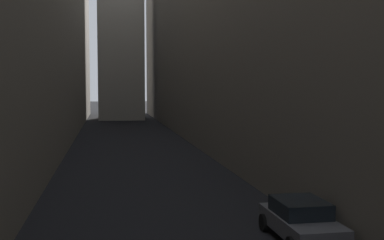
# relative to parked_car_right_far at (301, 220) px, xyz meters

# --- Properties ---
(ground_plane) EXTENTS (264.00, 264.00, 0.00)m
(ground_plane) POSITION_rel_parked_car_right_far_xyz_m (-4.40, 24.60, -0.76)
(ground_plane) COLOR black
(building_block_right) EXTENTS (10.76, 108.00, 22.07)m
(building_block_right) POSITION_rel_parked_car_right_far_xyz_m (6.48, 26.60, 10.28)
(building_block_right) COLOR #60594F
(building_block_right) RESTS_ON ground
(parked_car_right_far) EXTENTS (2.00, 4.06, 1.45)m
(parked_car_right_far) POSITION_rel_parked_car_right_far_xyz_m (0.00, 0.00, 0.00)
(parked_car_right_far) COLOR #4C4C51
(parked_car_right_far) RESTS_ON ground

